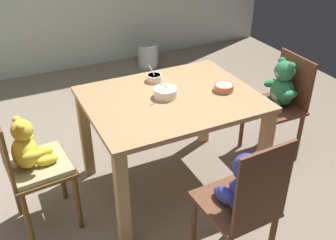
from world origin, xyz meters
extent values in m
cube|color=gray|center=(0.00, 0.00, -0.02)|extent=(5.20, 5.20, 0.04)
cube|color=#AC7B50|center=(0.00, 0.00, 0.73)|extent=(1.14, 0.90, 0.03)
cube|color=#AB7E55|center=(-0.52, -0.40, 0.35)|extent=(0.07, 0.07, 0.71)
cube|color=tan|center=(0.52, -0.40, 0.35)|extent=(0.07, 0.07, 0.71)
cube|color=tan|center=(-0.52, 0.40, 0.35)|extent=(0.07, 0.07, 0.71)
cube|color=#B1804F|center=(0.52, 0.40, 0.35)|extent=(0.07, 0.07, 0.71)
cube|color=brown|center=(-0.91, 0.01, 0.44)|extent=(0.41, 0.42, 0.02)
cube|color=brown|center=(-1.09, -0.01, 0.66)|extent=(0.05, 0.36, 0.41)
cylinder|color=brown|center=(-0.74, -0.14, 0.22)|extent=(0.04, 0.04, 0.43)
cylinder|color=brown|center=(-0.77, 0.19, 0.22)|extent=(0.04, 0.04, 0.43)
cylinder|color=brown|center=(-1.05, -0.17, 0.22)|extent=(0.04, 0.04, 0.43)
cylinder|color=brown|center=(-1.08, 0.16, 0.22)|extent=(0.04, 0.04, 0.43)
cube|color=tan|center=(-0.91, 0.01, 0.47)|extent=(0.37, 0.39, 0.04)
ellipsoid|color=yellow|center=(-0.98, 0.00, 0.59)|extent=(0.17, 0.19, 0.21)
ellipsoid|color=beige|center=(-0.93, 0.01, 0.58)|extent=(0.06, 0.10, 0.12)
sphere|color=yellow|center=(-0.97, 0.01, 0.74)|extent=(0.13, 0.13, 0.13)
ellipsoid|color=beige|center=(-0.92, 0.01, 0.74)|extent=(0.05, 0.05, 0.04)
sphere|color=yellow|center=(-0.97, -0.04, 0.79)|extent=(0.05, 0.05, 0.05)
sphere|color=yellow|center=(-0.98, 0.05, 0.79)|extent=(0.05, 0.05, 0.05)
ellipsoid|color=yellow|center=(-0.94, -0.09, 0.62)|extent=(0.12, 0.07, 0.06)
ellipsoid|color=yellow|center=(-0.96, 0.11, 0.62)|extent=(0.12, 0.07, 0.06)
ellipsoid|color=yellow|center=(-0.86, -0.04, 0.52)|extent=(0.14, 0.07, 0.06)
ellipsoid|color=yellow|center=(-0.87, 0.06, 0.52)|extent=(0.14, 0.07, 0.06)
cube|color=brown|center=(0.91, -0.01, 0.44)|extent=(0.37, 0.42, 0.02)
cube|color=brown|center=(1.08, -0.01, 0.65)|extent=(0.02, 0.39, 0.40)
cylinder|color=brown|center=(0.76, 0.18, 0.22)|extent=(0.04, 0.04, 0.43)
cylinder|color=brown|center=(0.76, -0.18, 0.22)|extent=(0.04, 0.04, 0.43)
cylinder|color=brown|center=(1.06, 0.17, 0.22)|extent=(0.04, 0.04, 0.43)
cylinder|color=brown|center=(1.06, -0.19, 0.22)|extent=(0.04, 0.04, 0.43)
ellipsoid|color=#31824E|center=(0.97, -0.01, 0.57)|extent=(0.18, 0.21, 0.23)
ellipsoid|color=beige|center=(0.92, -0.01, 0.56)|extent=(0.06, 0.11, 0.14)
sphere|color=#31824E|center=(0.96, -0.01, 0.75)|extent=(0.16, 0.16, 0.16)
ellipsoid|color=beige|center=(0.91, -0.01, 0.74)|extent=(0.06, 0.06, 0.05)
sphere|color=#31824E|center=(0.97, 0.05, 0.81)|extent=(0.06, 0.06, 0.06)
sphere|color=#31824E|center=(0.97, -0.06, 0.81)|extent=(0.06, 0.06, 0.06)
ellipsoid|color=#31824E|center=(0.95, 0.11, 0.60)|extent=(0.13, 0.07, 0.06)
ellipsoid|color=#31824E|center=(0.95, -0.12, 0.60)|extent=(0.13, 0.07, 0.06)
ellipsoid|color=#31824E|center=(0.85, 0.05, 0.49)|extent=(0.15, 0.07, 0.07)
ellipsoid|color=#31824E|center=(0.85, -0.06, 0.49)|extent=(0.15, 0.07, 0.07)
cube|color=brown|center=(0.00, -0.79, 0.44)|extent=(0.38, 0.41, 0.02)
cube|color=brown|center=(0.01, -0.98, 0.69)|extent=(0.34, 0.03, 0.48)
cylinder|color=brown|center=(0.15, -0.61, 0.22)|extent=(0.04, 0.04, 0.43)
cylinder|color=brown|center=(-0.16, -0.63, 0.22)|extent=(0.04, 0.04, 0.43)
ellipsoid|color=navy|center=(0.01, -0.86, 0.57)|extent=(0.20, 0.17, 0.22)
ellipsoid|color=#C6B38B|center=(0.00, -0.81, 0.56)|extent=(0.11, 0.06, 0.13)
sphere|color=navy|center=(0.01, -0.85, 0.73)|extent=(0.15, 0.15, 0.15)
ellipsoid|color=#C6B38B|center=(0.00, -0.79, 0.72)|extent=(0.06, 0.06, 0.05)
sphere|color=navy|center=(0.06, -0.86, 0.79)|extent=(0.06, 0.06, 0.06)
sphere|color=navy|center=(-0.05, -0.86, 0.79)|extent=(0.06, 0.06, 0.06)
ellipsoid|color=navy|center=(0.11, -0.83, 0.59)|extent=(0.07, 0.13, 0.06)
ellipsoid|color=navy|center=(-0.10, -0.84, 0.59)|extent=(0.07, 0.13, 0.06)
ellipsoid|color=navy|center=(0.06, -0.74, 0.49)|extent=(0.07, 0.15, 0.07)
ellipsoid|color=navy|center=(-0.05, -0.74, 0.49)|extent=(0.07, 0.15, 0.07)
cylinder|color=#BC714D|center=(0.37, -0.07, 0.77)|extent=(0.14, 0.14, 0.05)
cylinder|color=#BC714D|center=(0.37, -0.07, 0.75)|extent=(0.08, 0.08, 0.01)
cylinder|color=beige|center=(0.37, -0.07, 0.79)|extent=(0.11, 0.11, 0.01)
cylinder|color=white|center=(-0.03, 0.02, 0.77)|extent=(0.16, 0.16, 0.06)
cylinder|color=white|center=(-0.03, 0.02, 0.75)|extent=(0.09, 0.09, 0.01)
cylinder|color=beige|center=(-0.03, 0.02, 0.80)|extent=(0.13, 0.13, 0.01)
cylinder|color=#BCBCC1|center=(-0.07, 0.00, 0.84)|extent=(0.10, 0.06, 0.08)
ellipsoid|color=#BCBCC1|center=(-0.02, 0.02, 0.80)|extent=(0.04, 0.03, 0.01)
cylinder|color=beige|center=(0.00, 0.28, 0.77)|extent=(0.11, 0.11, 0.05)
cylinder|color=beige|center=(0.00, 0.28, 0.75)|extent=(0.06, 0.06, 0.01)
cylinder|color=#CBB685|center=(0.00, 0.28, 0.79)|extent=(0.09, 0.09, 0.01)
cylinder|color=#BCBCC1|center=(-0.01, 0.30, 0.82)|extent=(0.02, 0.08, 0.06)
ellipsoid|color=#BCBCC1|center=(0.00, 0.27, 0.78)|extent=(0.03, 0.03, 0.01)
cylinder|color=#93969B|center=(0.75, 2.15, 0.15)|extent=(0.26, 0.26, 0.30)
camera|label=1|loc=(-1.04, -2.08, 1.95)|focal=41.70mm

